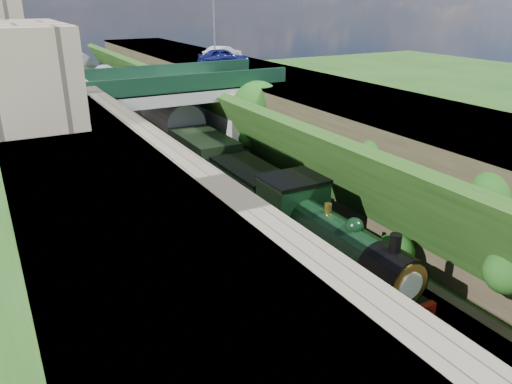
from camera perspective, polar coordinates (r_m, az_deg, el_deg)
name	(u,v)px	position (r m, az deg, el deg)	size (l,w,h in m)	color
ground	(390,359)	(19.31, 15.08, -17.99)	(160.00, 160.00, 0.00)	#1E4714
trackbed	(185,184)	(34.37, -8.07, 0.92)	(10.00, 90.00, 0.20)	#473F38
retaining_wall	(98,147)	(31.94, -17.65, 4.93)	(1.00, 90.00, 7.00)	#756B56
street_plateau_left	(36,155)	(31.52, -23.86, 3.88)	(6.00, 90.00, 7.00)	#262628
street_plateau_right	(303,125)	(37.66, 5.39, 7.68)	(8.00, 90.00, 6.25)	#262628
embankment_slope	(267,145)	(33.45, 1.25, 5.34)	(4.65, 90.00, 6.51)	#1E4714
track_left	(157,187)	(33.73, -11.25, 0.57)	(2.50, 90.00, 0.20)	black
track_right	(202,179)	(34.72, -6.24, 1.48)	(2.50, 90.00, 0.20)	black
road_bridge	(175,114)	(37.17, -9.27, 8.82)	(16.00, 6.40, 7.25)	gray
building_near	(19,71)	(24.51, -25.42, 12.33)	(4.00, 8.00, 4.00)	gray
tree	(258,108)	(35.86, 0.24, 9.57)	(3.60, 3.80, 6.60)	black
lamppost	(215,26)	(47.03, -4.76, 18.39)	(0.87, 0.15, 6.00)	gray
car_blue	(224,57)	(45.63, -3.71, 15.12)	(1.83, 4.55, 1.55)	navy
car_silver	(222,53)	(49.45, -3.85, 15.52)	(1.49, 4.27, 1.41)	silver
locomotive	(328,242)	(22.39, 8.26, -5.73)	(3.10, 10.22, 3.83)	black
tender	(250,194)	(28.16, -0.68, -0.25)	(2.70, 6.00, 3.05)	black
coach_front	(173,136)	(39.06, -9.47, 6.35)	(2.90, 18.00, 3.70)	black
coach_middle	(113,96)	(56.76, -16.04, 10.52)	(2.90, 18.00, 3.70)	black
coach_rear	(80,74)	(75.00, -19.51, 12.63)	(2.90, 18.00, 3.70)	black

